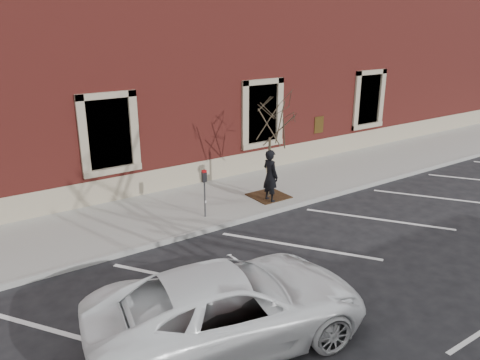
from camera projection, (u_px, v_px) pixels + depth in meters
ground at (251, 219)px, 14.30m from camera, size 120.00×120.00×0.00m
sidewalk_near at (221, 200)px, 15.65m from camera, size 40.00×3.50×0.15m
curb_near at (252, 217)px, 14.24m from camera, size 40.00×0.12×0.15m
parking_stripes at (299, 246)px, 12.58m from camera, size 28.00×4.40×0.01m
building_civic at (142, 66)px, 19.07m from camera, size 40.00×8.62×8.00m
man at (270, 176)px, 15.07m from camera, size 0.45×0.65×1.73m
parking_meter at (204, 185)px, 13.79m from camera, size 0.13×0.10×1.47m
tree_grate at (269, 196)px, 15.75m from camera, size 1.16×1.16×0.03m
sapling at (270, 121)px, 14.92m from camera, size 2.21×2.21×3.69m
white_truck at (230, 306)px, 8.69m from camera, size 5.65×3.37×1.47m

